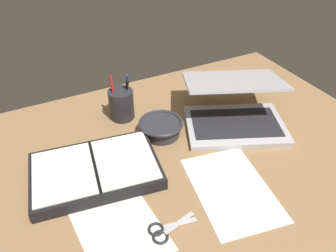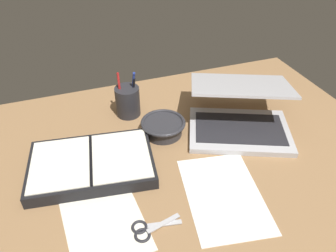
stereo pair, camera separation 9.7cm
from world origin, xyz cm
name	(u,v)px [view 1 (the left image)]	position (x,y,z in cm)	size (l,w,h in cm)	color
desk_top	(174,167)	(0.00, 0.00, 1.00)	(140.00, 100.00, 2.00)	#936D47
laptop	(234,110)	(27.11, 9.35, 7.09)	(41.32, 40.80, 15.33)	#B7B7BC
bowl	(161,127)	(2.68, 14.45, 4.72)	(14.28, 14.28, 4.86)	#2D2D33
pen_cup	(121,104)	(-5.14, 28.86, 7.29)	(8.28, 8.28, 16.17)	#28282D
planner	(96,170)	(-21.44, 5.82, 3.91)	(37.06, 27.00, 4.01)	black
scissors	(163,231)	(-12.85, -18.84, 2.33)	(12.04, 6.27, 0.80)	#B7B7BC
paper_sheet_front	(232,189)	(9.25, -15.12, 2.08)	(19.15, 28.66, 0.16)	white
paper_sheet_beside_planner	(115,222)	(-21.93, -11.31, 2.08)	(18.18, 28.18, 0.16)	silver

